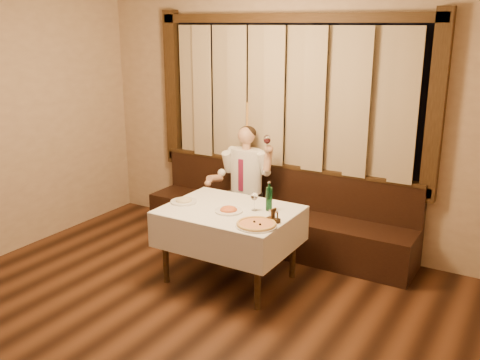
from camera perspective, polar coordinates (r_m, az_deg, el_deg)
The scene contains 10 objects.
room at distance 4.43m, azimuth -6.14°, elevation 3.28°, with size 5.01×6.01×2.81m.
banquette at distance 6.21m, azimuth 3.88°, elevation -4.26°, with size 3.20×0.61×0.94m.
dining_table at distance 5.25m, azimuth -1.11°, elevation -4.19°, with size 1.27×0.97×0.76m.
pizza at distance 4.78m, azimuth 1.76°, elevation -4.75°, with size 0.38×0.38×0.04m.
pasta_red at distance 5.13m, azimuth -1.23°, elevation -3.00°, with size 0.27×0.27×0.09m.
pasta_cream at distance 5.42m, azimuth -6.03°, elevation -2.02°, with size 0.27×0.27×0.09m.
green_bottle at distance 5.14m, azimuth 3.12°, elevation -1.96°, with size 0.06×0.06×0.29m.
table_wine_glass at distance 5.13m, azimuth 1.53°, elevation -1.82°, with size 0.07×0.07×0.19m.
cruet_caddy at distance 4.88m, azimuth 3.60°, elevation -3.98°, with size 0.13×0.09×0.13m.
seated_man at distance 6.15m, azimuth 0.38°, elevation 0.41°, with size 0.74×0.55×1.37m.
Camera 1 is at (2.59, -2.48, 2.50)m, focal length 40.00 mm.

